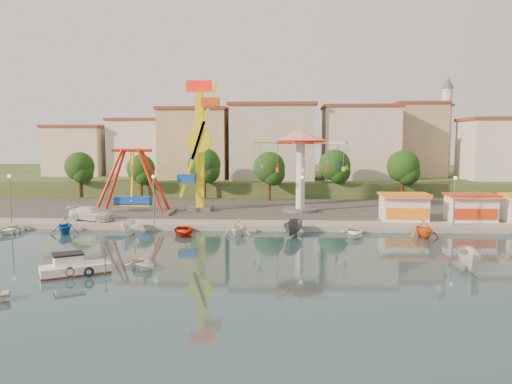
# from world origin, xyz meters

# --- Properties ---
(ground) EXTENTS (200.00, 200.00, 0.00)m
(ground) POSITION_xyz_m (0.00, 0.00, 0.00)
(ground) COLOR #122A33
(ground) RESTS_ON ground
(quay_deck) EXTENTS (200.00, 100.00, 0.60)m
(quay_deck) POSITION_xyz_m (0.00, 62.00, 0.30)
(quay_deck) COLOR #9E998E
(quay_deck) RESTS_ON ground
(asphalt_pad) EXTENTS (90.00, 28.00, 0.01)m
(asphalt_pad) POSITION_xyz_m (0.00, 30.00, 0.60)
(asphalt_pad) COLOR #4C4944
(asphalt_pad) RESTS_ON quay_deck
(hill_terrace) EXTENTS (200.00, 60.00, 3.00)m
(hill_terrace) POSITION_xyz_m (0.00, 67.00, 1.50)
(hill_terrace) COLOR #384C26
(hill_terrace) RESTS_ON ground
(pirate_ship_ride) EXTENTS (10.00, 5.00, 8.00)m
(pirate_ship_ride) POSITION_xyz_m (-12.56, 20.48, 4.39)
(pirate_ship_ride) COLOR #59595E
(pirate_ship_ride) RESTS_ON quay_deck
(kamikaze_tower) EXTENTS (4.26, 3.10, 16.50)m
(kamikaze_tower) POSITION_xyz_m (-4.42, 22.94, 8.58)
(kamikaze_tower) COLOR #59595E
(kamikaze_tower) RESTS_ON quay_deck
(wave_swinger) EXTENTS (11.60, 11.60, 10.40)m
(wave_swinger) POSITION_xyz_m (8.21, 23.04, 8.20)
(wave_swinger) COLOR #59595E
(wave_swinger) RESTS_ON quay_deck
(booth_left) EXTENTS (5.40, 3.78, 3.08)m
(booth_left) POSITION_xyz_m (19.63, 16.49, 2.16)
(booth_left) COLOR white
(booth_left) RESTS_ON quay_deck
(booth_mid) EXTENTS (5.40, 3.78, 3.08)m
(booth_mid) POSITION_xyz_m (27.02, 16.49, 2.16)
(booth_mid) COLOR white
(booth_mid) RESTS_ON quay_deck
(lamp_post_0) EXTENTS (0.14, 0.14, 5.00)m
(lamp_post_0) POSITION_xyz_m (-24.00, 13.00, 3.10)
(lamp_post_0) COLOR #59595E
(lamp_post_0) RESTS_ON quay_deck
(lamp_post_1) EXTENTS (0.14, 0.14, 5.00)m
(lamp_post_1) POSITION_xyz_m (-8.00, 13.00, 3.10)
(lamp_post_1) COLOR #59595E
(lamp_post_1) RESTS_ON quay_deck
(lamp_post_2) EXTENTS (0.14, 0.14, 5.00)m
(lamp_post_2) POSITION_xyz_m (8.00, 13.00, 3.10)
(lamp_post_2) COLOR #59595E
(lamp_post_2) RESTS_ON quay_deck
(lamp_post_3) EXTENTS (0.14, 0.14, 5.00)m
(lamp_post_3) POSITION_xyz_m (24.00, 13.00, 3.10)
(lamp_post_3) COLOR #59595E
(lamp_post_3) RESTS_ON quay_deck
(tree_0) EXTENTS (4.60, 4.60, 7.19)m
(tree_0) POSITION_xyz_m (-26.00, 36.98, 5.47)
(tree_0) COLOR #382314
(tree_0) RESTS_ON quay_deck
(tree_1) EXTENTS (4.35, 4.35, 6.80)m
(tree_1) POSITION_xyz_m (-16.00, 36.24, 5.20)
(tree_1) COLOR #382314
(tree_1) RESTS_ON quay_deck
(tree_2) EXTENTS (5.02, 5.02, 7.85)m
(tree_2) POSITION_xyz_m (-6.00, 35.81, 5.92)
(tree_2) COLOR #382314
(tree_2) RESTS_ON quay_deck
(tree_3) EXTENTS (4.68, 4.68, 7.32)m
(tree_3) POSITION_xyz_m (4.00, 34.36, 5.55)
(tree_3) COLOR #382314
(tree_3) RESTS_ON quay_deck
(tree_4) EXTENTS (4.86, 4.86, 7.60)m
(tree_4) POSITION_xyz_m (14.00, 37.35, 5.75)
(tree_4) COLOR #382314
(tree_4) RESTS_ON quay_deck
(tree_5) EXTENTS (4.83, 4.83, 7.54)m
(tree_5) POSITION_xyz_m (24.00, 35.54, 5.71)
(tree_5) COLOR #382314
(tree_5) RESTS_ON quay_deck
(building_0) EXTENTS (9.26, 9.53, 11.87)m
(building_0) POSITION_xyz_m (-33.37, 46.06, 8.93)
(building_0) COLOR beige
(building_0) RESTS_ON hill_terrace
(building_1) EXTENTS (12.33, 9.01, 8.63)m
(building_1) POSITION_xyz_m (-21.33, 51.38, 7.32)
(building_1) COLOR silver
(building_1) RESTS_ON hill_terrace
(building_2) EXTENTS (11.95, 9.28, 11.23)m
(building_2) POSITION_xyz_m (-8.19, 51.96, 8.62)
(building_2) COLOR tan
(building_2) RESTS_ON hill_terrace
(building_3) EXTENTS (12.59, 10.50, 9.20)m
(building_3) POSITION_xyz_m (5.60, 48.80, 7.60)
(building_3) COLOR beige
(building_3) RESTS_ON hill_terrace
(building_4) EXTENTS (10.75, 9.23, 9.24)m
(building_4) POSITION_xyz_m (19.07, 52.20, 7.62)
(building_4) COLOR beige
(building_4) RESTS_ON hill_terrace
(building_5) EXTENTS (12.77, 10.96, 11.21)m
(building_5) POSITION_xyz_m (32.37, 50.33, 8.61)
(building_5) COLOR tan
(building_5) RESTS_ON hill_terrace
(building_6) EXTENTS (8.23, 8.98, 12.36)m
(building_6) POSITION_xyz_m (44.15, 48.77, 9.18)
(building_6) COLOR silver
(building_6) RESTS_ON hill_terrace
(minaret) EXTENTS (2.80, 2.80, 18.00)m
(minaret) POSITION_xyz_m (36.00, 54.00, 12.55)
(minaret) COLOR silver
(minaret) RESTS_ON hill_terrace
(cabin_motorboat) EXTENTS (5.01, 3.99, 1.67)m
(cabin_motorboat) POSITION_xyz_m (-9.09, -5.56, 0.45)
(cabin_motorboat) COLOR white
(cabin_motorboat) RESTS_ON ground
(rowboat_a) EXTENTS (3.66, 3.90, 0.66)m
(rowboat_a) POSITION_xyz_m (-4.57, -3.62, 0.33)
(rowboat_a) COLOR silver
(rowboat_a) RESTS_ON ground
(skiff) EXTENTS (2.39, 4.27, 1.56)m
(skiff) POSITION_xyz_m (19.93, -2.57, 0.78)
(skiff) COLOR silver
(skiff) RESTS_ON ground
(van) EXTENTS (5.96, 3.95, 1.60)m
(van) POSITION_xyz_m (-15.52, 14.65, 1.40)
(van) COLOR silver
(van) RESTS_ON quay_deck
(moored_boat_0) EXTENTS (2.97, 4.03, 0.81)m
(moored_boat_0) POSITION_xyz_m (-22.31, 9.80, 0.40)
(moored_boat_0) COLOR silver
(moored_boat_0) RESTS_ON ground
(moored_boat_1) EXTENTS (3.48, 3.79, 1.68)m
(moored_boat_1) POSITION_xyz_m (-16.53, 9.80, 0.84)
(moored_boat_1) COLOR #145FB6
(moored_boat_1) RESTS_ON ground
(moored_boat_2) EXTENTS (1.53, 3.70, 1.41)m
(moored_boat_2) POSITION_xyz_m (-9.70, 9.80, 0.70)
(moored_boat_2) COLOR silver
(moored_boat_2) RESTS_ON ground
(moored_boat_3) EXTENTS (3.84, 4.72, 0.86)m
(moored_boat_3) POSITION_xyz_m (-4.17, 9.80, 0.43)
(moored_boat_3) COLOR red
(moored_boat_3) RESTS_ON ground
(moored_boat_4) EXTENTS (3.59, 3.89, 1.70)m
(moored_boat_4) POSITION_xyz_m (1.53, 9.80, 0.85)
(moored_boat_4) COLOR white
(moored_boat_4) RESTS_ON ground
(moored_boat_5) EXTENTS (2.57, 4.49, 1.63)m
(moored_boat_5) POSITION_xyz_m (7.06, 9.80, 0.82)
(moored_boat_5) COLOR #525257
(moored_boat_5) RESTS_ON ground
(moored_boat_6) EXTENTS (3.42, 4.38, 0.83)m
(moored_boat_6) POSITION_xyz_m (13.16, 9.80, 0.41)
(moored_boat_6) COLOR white
(moored_boat_6) RESTS_ON ground
(moored_boat_7) EXTENTS (3.37, 3.75, 1.75)m
(moored_boat_7) POSITION_xyz_m (20.03, 9.80, 0.87)
(moored_boat_7) COLOR orange
(moored_boat_7) RESTS_ON ground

